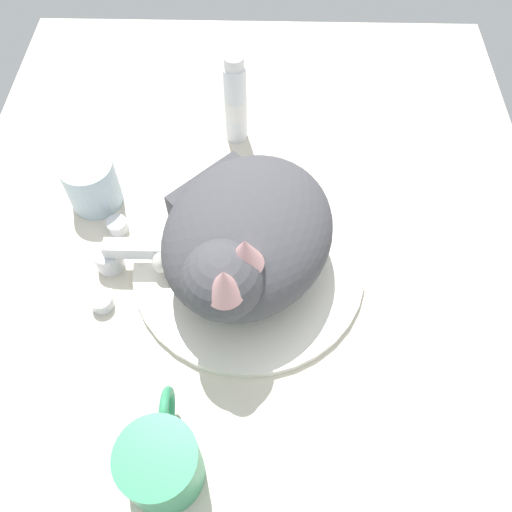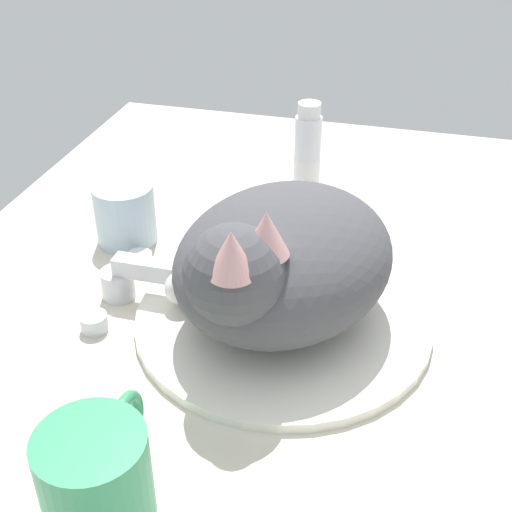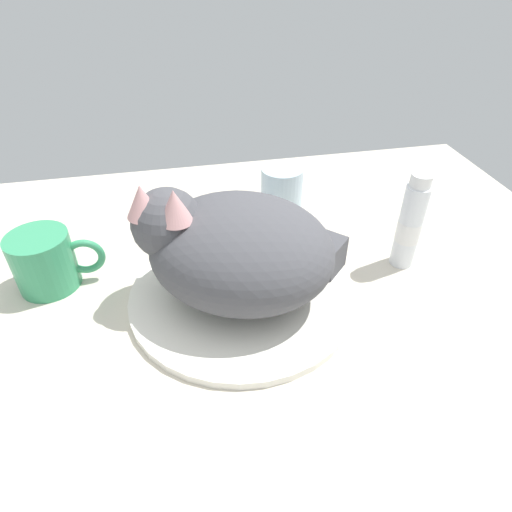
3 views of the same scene
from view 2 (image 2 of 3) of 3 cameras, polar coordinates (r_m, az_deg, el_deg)
ground_plane at (r=71.88cm, az=2.21°, el=-6.51°), size 110.00×82.50×3.00cm
sink_basin at (r=70.60cm, az=2.24°, el=-5.24°), size 30.16×30.16×1.07cm
faucet at (r=74.17cm, az=-10.45°, el=-2.03°), size 14.66×10.53×5.24cm
cat at (r=65.75cm, az=1.73°, el=-0.43°), size 30.47×27.86×16.06cm
coffee_mug at (r=53.11cm, az=-13.05°, el=-17.35°), size 12.14×8.17×8.08cm
rinse_cup at (r=83.82cm, az=-10.82°, el=3.47°), size 7.23×7.23×7.40cm
toothpaste_bottle at (r=88.34cm, az=4.26°, el=7.86°), size 3.42×3.42×14.54cm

